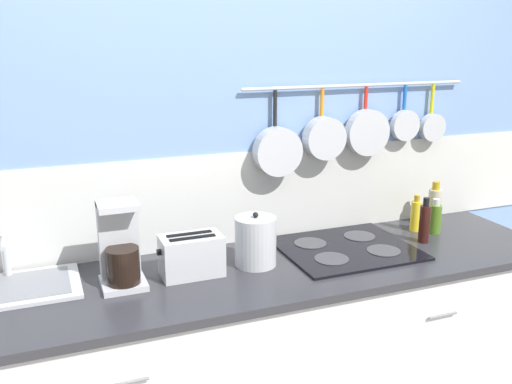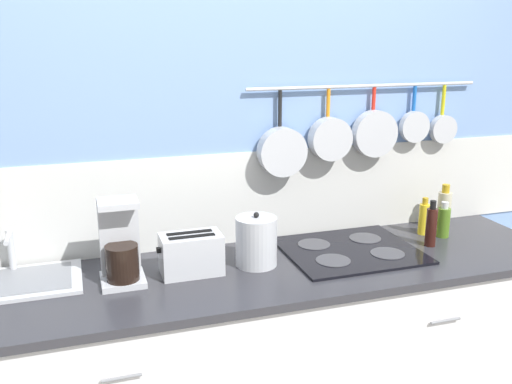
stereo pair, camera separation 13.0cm
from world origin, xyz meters
name	(u,v)px [view 1 (the left image)]	position (x,y,z in m)	size (l,w,h in m)	color
wall_back	(240,164)	(0.00, 0.38, 1.27)	(7.20, 0.15, 2.60)	#7293C6
cabinet_base	(269,364)	(0.00, 0.00, 0.43)	(2.64, 0.66, 0.86)	silver
countertop	(269,271)	(0.00, 0.00, 0.88)	(2.68, 0.68, 0.03)	#2D2D33
sink_basin	(8,287)	(-1.03, 0.16, 0.91)	(0.54, 0.34, 0.19)	#B7BABF
coffee_maker	(121,251)	(-0.61, 0.06, 1.04)	(0.17, 0.18, 0.34)	#B7BABF
toaster	(191,255)	(-0.33, 0.05, 0.98)	(0.27, 0.15, 0.17)	#B7BABF
kettle	(256,241)	(-0.04, 0.05, 1.01)	(0.18, 0.18, 0.24)	#B7BABF
cooktop	(346,248)	(0.41, 0.06, 0.91)	(0.59, 0.52, 0.01)	black
bottle_olive_oil	(425,223)	(0.80, 0.02, 1.00)	(0.05, 0.05, 0.22)	#33140F
bottle_hot_sauce	(416,215)	(0.86, 0.17, 0.98)	(0.05, 0.05, 0.19)	yellow
bottle_dish_soap	(435,218)	(0.93, 0.10, 0.98)	(0.06, 0.06, 0.18)	#4C721E
bottle_cooking_wine	(434,206)	(1.01, 0.21, 1.00)	(0.07, 0.07, 0.23)	#BFB799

